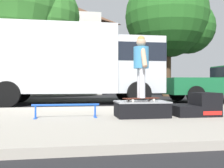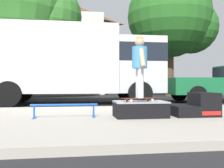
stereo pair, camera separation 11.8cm
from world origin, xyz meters
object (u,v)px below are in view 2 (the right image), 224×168
(skateboard, at_px, (140,98))
(skater_kid, at_px, (140,61))
(skate_box, at_px, (140,108))
(grind_rail, at_px, (64,107))
(street_tree_neighbour, at_px, (174,19))
(box_truck, at_px, (77,62))
(street_tree_main, at_px, (23,5))
(kicker_ramp, at_px, (197,106))

(skateboard, xyz_separation_m, skater_kid, (0.00, -0.00, 0.77))
(skate_box, relative_size, grind_rail, 0.80)
(skater_kid, height_order, street_tree_neighbour, street_tree_neighbour)
(grind_rail, distance_m, box_truck, 5.42)
(street_tree_main, relative_size, street_tree_neighbour, 1.02)
(grind_rail, height_order, box_truck, box_truck)
(skater_kid, distance_m, box_truck, 5.53)
(kicker_ramp, height_order, street_tree_neighbour, street_tree_neighbour)
(grind_rail, relative_size, skater_kid, 1.05)
(kicker_ramp, distance_m, skater_kid, 1.59)
(grind_rail, height_order, skater_kid, skater_kid)
(skate_box, height_order, skateboard, skateboard)
(skate_box, xyz_separation_m, grind_rail, (-1.55, 0.13, 0.03))
(skate_box, height_order, box_truck, box_truck)
(skate_box, relative_size, street_tree_neighbour, 0.14)
(grind_rail, xyz_separation_m, skater_kid, (1.54, -0.15, 0.95))
(kicker_ramp, xyz_separation_m, grind_rail, (-2.82, 0.13, 0.00))
(skateboard, bearing_deg, street_tree_main, 114.15)
(street_tree_main, distance_m, street_tree_neighbour, 9.16)
(street_tree_main, bearing_deg, kicker_ramp, -59.30)
(grind_rail, bearing_deg, street_tree_main, 105.60)
(skateboard, distance_m, street_tree_main, 10.66)
(kicker_ramp, distance_m, street_tree_main, 11.26)
(kicker_ramp, xyz_separation_m, skateboard, (-1.28, -0.01, 0.18))
(kicker_ramp, height_order, skater_kid, skater_kid)
(street_tree_neighbour, bearing_deg, skateboard, -115.14)
(skate_box, relative_size, box_truck, 0.16)
(skateboard, height_order, box_truck, box_truck)
(street_tree_main, bearing_deg, skate_box, -65.74)
(skate_box, bearing_deg, street_tree_main, 114.26)
(kicker_ramp, relative_size, street_tree_neighbour, 0.12)
(grind_rail, distance_m, skateboard, 1.56)
(kicker_ramp, height_order, street_tree_main, street_tree_main)
(grind_rail, relative_size, street_tree_main, 0.17)
(box_truck, bearing_deg, kicker_ramp, -65.04)
(skate_box, relative_size, skater_kid, 0.84)
(street_tree_neighbour, bearing_deg, kicker_ramp, -109.28)
(kicker_ramp, relative_size, grind_rail, 0.69)
(skater_kid, xyz_separation_m, street_tree_neighbour, (5.01, 10.67, 3.70))
(box_truck, xyz_separation_m, street_tree_neighbour, (6.22, 5.29, 3.27))
(grind_rail, bearing_deg, skater_kid, -5.46)
(street_tree_main, bearing_deg, street_tree_neighbour, 11.42)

